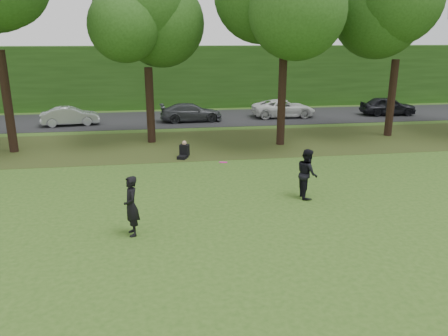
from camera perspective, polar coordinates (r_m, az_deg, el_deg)
name	(u,v)px	position (r m, az deg, el deg)	size (l,w,h in m)	color
ground	(261,254)	(12.10, 4.92, -11.19)	(120.00, 120.00, 0.00)	#305319
leaf_litter	(207,144)	(24.19, -2.28, 3.18)	(60.00, 7.00, 0.01)	#463D19
street	(194,118)	(31.99, -3.94, 6.49)	(70.00, 7.00, 0.02)	black
far_hedge	(187,77)	(37.60, -4.82, 11.82)	(70.00, 3.00, 5.00)	#234A15
player_left	(131,206)	(13.10, -12.01, -4.89)	(0.66, 0.43, 1.82)	black
player_right	(307,173)	(16.12, 10.81, -0.70)	(0.89, 0.69, 1.82)	black
parked_cars	(175,112)	(30.78, -6.40, 7.31)	(37.89, 3.34, 1.51)	black
frisbee	(223,162)	(13.87, -0.11, 0.76)	(0.37, 0.37, 0.09)	#FB15A1
seated_person	(184,151)	(21.39, -5.26, 2.17)	(0.67, 0.83, 0.83)	black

